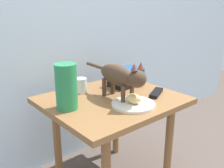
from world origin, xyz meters
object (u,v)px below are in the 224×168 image
candle_jar (81,86)px  plate (133,104)px  cat (121,76)px  side_table (112,111)px  bread_roll (134,99)px  tv_remote (156,93)px  green_vase (66,87)px  book_stack (126,77)px

candle_jar → plate: bearing=-74.7°
cat → candle_jar: size_ratio=5.64×
cat → plate: bearing=-91.9°
side_table → cat: 0.22m
bread_roll → tv_remote: 0.22m
green_vase → candle_jar: (0.18, 0.15, -0.08)m
side_table → cat: bearing=-74.1°
plate → tv_remote: bearing=8.5°
side_table → candle_jar: (-0.08, 0.18, 0.12)m
bread_roll → candle_jar: (-0.09, 0.34, -0.00)m
plate → bread_roll: 0.03m
bread_roll → book_stack: 0.33m
book_stack → candle_jar: book_stack is taller
plate → cat: size_ratio=0.46×
bread_roll → cat: (0.00, 0.10, 0.09)m
side_table → book_stack: size_ratio=3.31×
book_stack → green_vase: (-0.47, -0.08, 0.06)m
green_vase → tv_remote: (0.48, -0.15, -0.10)m
tv_remote → bread_roll: bearing=162.6°
candle_jar → book_stack: bearing=-14.1°
book_stack → tv_remote: bearing=-86.1°
candle_jar → side_table: bearing=-66.5°
cat → tv_remote: 0.25m
book_stack → side_table: bearing=-152.0°
plate → cat: cat is taller
book_stack → candle_jar: 0.30m
book_stack → candle_jar: bearing=165.9°
side_table → plate: (0.01, -0.15, 0.09)m
plate → green_vase: 0.35m
candle_jar → tv_remote: size_ratio=0.57×
green_vase → tv_remote: size_ratio=1.51×
cat → side_table: bearing=105.9°
bread_roll → green_vase: (-0.27, 0.19, 0.07)m
side_table → green_vase: (-0.26, 0.03, 0.19)m
plate → green_vase: (-0.27, 0.18, 0.11)m
bread_roll → candle_jar: size_ratio=0.94×
side_table → book_stack: (0.21, 0.11, 0.13)m
plate → green_vase: green_vase is taller
plate → candle_jar: candle_jar is taller
side_table → green_vase: size_ratio=3.12×
green_vase → candle_jar: bearing=39.9°
candle_jar → bread_roll: bearing=-75.0°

